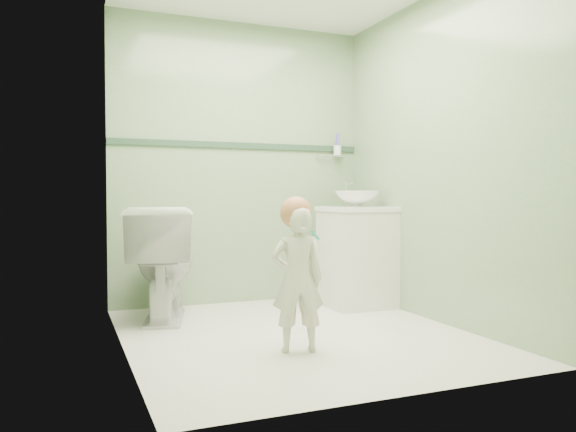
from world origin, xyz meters
name	(u,v)px	position (x,y,z in m)	size (l,w,h in m)	color
ground	(296,334)	(0.00, 0.00, 0.00)	(2.50, 2.50, 0.00)	silver
room_shell	(297,153)	(0.00, 0.00, 1.20)	(2.50, 2.54, 2.40)	#7CA273
trim_stripe	(241,146)	(0.00, 1.24, 1.35)	(2.20, 0.02, 0.05)	#2A4633
vanity	(357,258)	(0.84, 0.70, 0.40)	(0.52, 0.50, 0.80)	silver
counter	(357,209)	(0.84, 0.70, 0.81)	(0.54, 0.52, 0.04)	white
basin	(357,199)	(0.84, 0.70, 0.89)	(0.37, 0.37, 0.13)	white
faucet	(347,189)	(0.84, 0.89, 0.97)	(0.03, 0.13, 0.18)	silver
cup_holder	(337,150)	(0.89, 1.18, 1.33)	(0.26, 0.07, 0.21)	silver
toilet	(163,263)	(-0.74, 0.80, 0.42)	(0.47, 0.82, 0.84)	white
toddler	(298,279)	(-0.15, -0.38, 0.43)	(0.31, 0.20, 0.85)	beige
hair_cap	(296,213)	(-0.15, -0.36, 0.82)	(0.19, 0.19, 0.19)	#BB7048
teal_toothbrush	(314,235)	(-0.11, -0.52, 0.70)	(0.11, 0.14, 0.08)	teal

